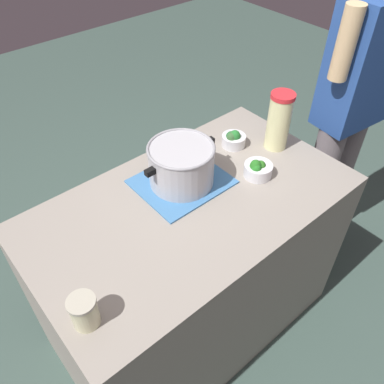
{
  "coord_description": "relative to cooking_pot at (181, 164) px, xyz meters",
  "views": [
    {
      "loc": [
        -0.72,
        -0.85,
        1.98
      ],
      "look_at": [
        0.0,
        0.0,
        0.94
      ],
      "focal_mm": 37.11,
      "sensor_mm": 36.0,
      "label": 1
    }
  ],
  "objects": [
    {
      "name": "mason_jar",
      "position": [
        -0.61,
        -0.3,
        -0.04
      ],
      "size": [
        0.09,
        0.09,
        0.11
      ],
      "color": "beige",
      "rests_on": "counter_slab"
    },
    {
      "name": "broccoli_bowl_front",
      "position": [
        0.27,
        -0.17,
        -0.06
      ],
      "size": [
        0.12,
        0.12,
        0.09
      ],
      "color": "silver",
      "rests_on": "counter_slab"
    },
    {
      "name": "ground_plane",
      "position": [
        -0.04,
        -0.11,
        -0.99
      ],
      "size": [
        8.0,
        8.0,
        0.0
      ],
      "primitive_type": "plane",
      "color": "#40564D"
    },
    {
      "name": "person_cook",
      "position": [
        0.91,
        -0.18,
        -0.05
      ],
      "size": [
        0.5,
        0.24,
        1.69
      ],
      "color": "gray",
      "rests_on": "ground_plane"
    },
    {
      "name": "counter_slab",
      "position": [
        -0.04,
        -0.11,
        -0.54
      ],
      "size": [
        1.31,
        0.75,
        0.89
      ],
      "primitive_type": "cube",
      "color": "gray",
      "rests_on": "ground_plane"
    },
    {
      "name": "cooking_pot",
      "position": [
        0.0,
        0.0,
        0.0
      ],
      "size": [
        0.34,
        0.27,
        0.17
      ],
      "color": "#B7B7BC",
      "rests_on": "dish_cloth"
    },
    {
      "name": "broccoli_bowl_center",
      "position": [
        0.34,
        0.05,
        -0.06
      ],
      "size": [
        0.11,
        0.11,
        0.08
      ],
      "color": "silver",
      "rests_on": "counter_slab"
    },
    {
      "name": "dish_cloth",
      "position": [
        0.0,
        0.0,
        -0.09
      ],
      "size": [
        0.36,
        0.31,
        0.01
      ],
      "primitive_type": "cube",
      "color": "teal",
      "rests_on": "counter_slab"
    },
    {
      "name": "lemonade_pitcher",
      "position": [
        0.49,
        -0.08,
        0.04
      ],
      "size": [
        0.11,
        0.11,
        0.27
      ],
      "color": "beige",
      "rests_on": "counter_slab"
    }
  ]
}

